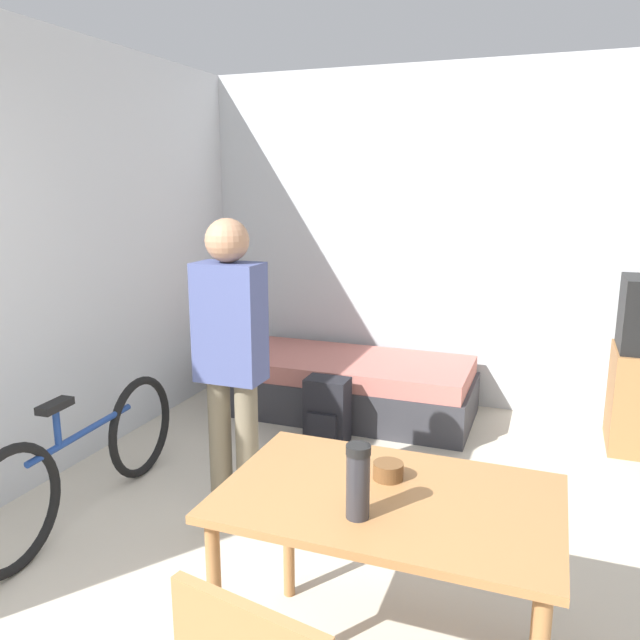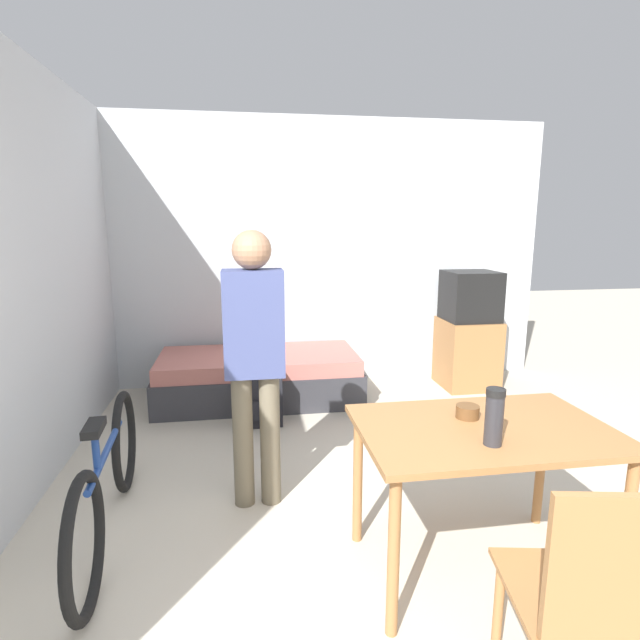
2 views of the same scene
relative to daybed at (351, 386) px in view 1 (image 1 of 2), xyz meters
name	(u,v)px [view 1 (image 1 of 2)]	position (x,y,z in m)	size (l,w,h in m)	color
wall_back	(442,240)	(0.57, 0.55, 1.13)	(4.94, 0.06, 2.70)	silver
wall_left	(61,257)	(-1.43, -1.46, 1.13)	(0.06, 4.95, 2.70)	silver
daybed	(351,386)	(0.00, 0.00, 0.00)	(1.89, 0.88, 0.45)	#333338
dining_table	(388,519)	(0.96, -2.55, 0.43)	(1.16, 0.75, 0.75)	#9E6B3D
bicycle	(85,461)	(-0.87, -2.01, 0.10)	(0.15, 1.69, 0.73)	black
person_standing	(231,353)	(-0.07, -1.78, 0.73)	(0.34, 0.22, 1.63)	#6B604C
thermos_flask	(358,478)	(0.90, -2.73, 0.66)	(0.08, 0.08, 0.25)	#2D2D33
mate_bowl	(388,471)	(0.93, -2.44, 0.55)	(0.11, 0.11, 0.06)	brown
backpack	(327,411)	(0.02, -0.60, 0.01)	(0.30, 0.23, 0.47)	black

